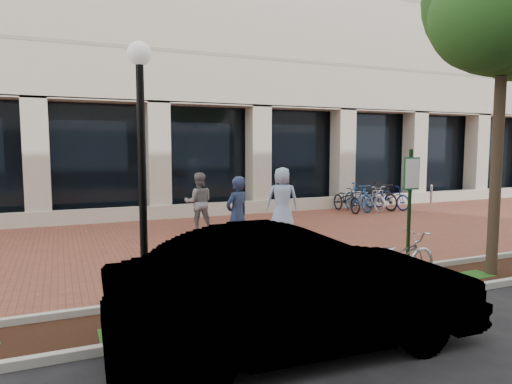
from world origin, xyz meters
name	(u,v)px	position (x,y,z in m)	size (l,w,h in m)	color
ground	(263,237)	(0.00, 0.00, 0.00)	(120.00, 120.00, 0.00)	black
brick_plaza	(263,237)	(0.00, 0.00, 0.01)	(40.00, 9.00, 0.01)	brown
planting_strip	(380,289)	(0.00, -5.25, 0.01)	(40.00, 1.50, 0.01)	black
curb_plaza_side	(356,276)	(0.00, -4.50, 0.06)	(40.00, 0.12, 0.12)	#AAAAA0
curb_street_side	(409,298)	(0.00, -6.00, 0.06)	(40.00, 0.12, 0.12)	#AAAAA0
parking_sign	(410,199)	(0.82, -5.04, 1.62)	(0.34, 0.07, 2.56)	#123215
lamppost	(142,162)	(-4.15, -4.68, 2.37)	(0.36, 0.36, 4.18)	black
street_tree	(505,6)	(2.79, -5.31, 5.33)	(3.72, 3.10, 7.08)	#4E3E2C
locked_bicycle	(398,258)	(0.57, -5.05, 0.49)	(0.65, 1.86, 0.98)	silver
pedestrian_left	(237,215)	(-1.38, -1.53, 0.95)	(0.69, 0.45, 1.89)	#1E2B4D
pedestrian_mid	(199,202)	(-1.44, 1.59, 0.91)	(0.89, 0.69, 1.82)	slate
pedestrian_right	(282,200)	(0.90, 0.57, 1.00)	(0.97, 0.63, 1.99)	#859EC6
bollard	(431,196)	(9.31, 3.07, 0.51)	(0.12, 0.12, 1.00)	silver
bike_rack_cluster	(369,197)	(6.29, 3.35, 0.54)	(3.09, 2.06, 1.15)	black
sedan_near_curb	(299,289)	(-2.57, -6.84, 0.79)	(1.67, 4.79, 1.58)	#B9B9BE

